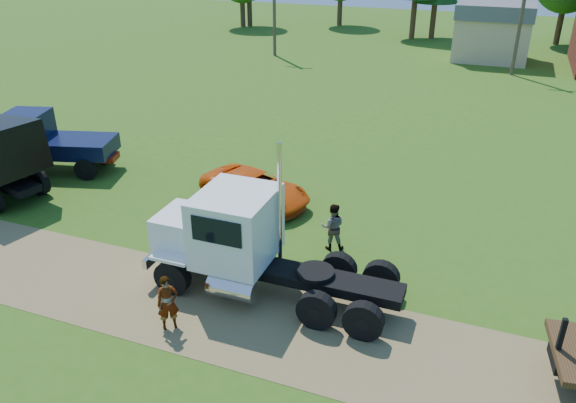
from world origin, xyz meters
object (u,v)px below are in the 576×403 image
(navy_truck, at_px, (41,141))
(orange_pickup, at_px, (255,188))
(white_semi_tractor, at_px, (239,241))
(spectator_a, at_px, (168,303))

(navy_truck, height_order, orange_pickup, navy_truck)
(navy_truck, bearing_deg, white_semi_tractor, -38.69)
(white_semi_tractor, distance_m, navy_truck, 13.96)
(navy_truck, bearing_deg, spectator_a, -50.11)
(white_semi_tractor, height_order, orange_pickup, white_semi_tractor)
(spectator_a, bearing_deg, orange_pickup, 56.29)
(orange_pickup, bearing_deg, spectator_a, -155.67)
(white_semi_tractor, distance_m, orange_pickup, 6.11)
(white_semi_tractor, bearing_deg, spectator_a, -111.11)
(white_semi_tractor, xyz_separation_m, spectator_a, (-1.01, -2.66, -0.80))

